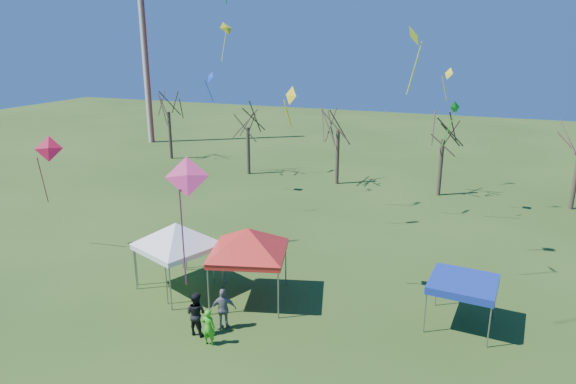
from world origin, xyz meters
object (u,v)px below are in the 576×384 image
tree_0 (167,95)px  person_green (209,327)px  tree_3 (445,118)px  tent_red (248,233)px  tree_1 (247,110)px  person_grey (224,309)px  radio_mast (143,32)px  tent_blue (463,284)px  tree_2 (339,109)px  tent_white_mid (176,228)px  person_dark (196,314)px  tent_white_west (172,230)px

tree_0 → person_green: (20.30, -27.99, -5.71)m
tree_3 → tent_red: tree_3 is taller
tree_1 → person_grey: (10.21, -23.96, -4.88)m
radio_mast → tent_red: 42.10m
radio_mast → tent_blue: radio_mast is taller
tree_2 → tent_red: (1.75, -21.02, -2.93)m
tent_blue → tent_white_mid: bearing=-173.6°
tent_white_mid → tent_red: tent_red is taller
tent_red → radio_mast: bearing=131.8°
tree_2 → person_dark: tree_2 is taller
tree_1 → tent_white_mid: 22.64m
tree_3 → radio_mast: bearing=163.7°
tent_red → person_dark: 4.30m
tree_1 → person_grey: tree_1 is taller
tree_0 → person_dark: bearing=-54.7°
radio_mast → tree_2: size_ratio=3.06×
tree_3 → tent_white_mid: tree_3 is taller
tree_0 → person_green: 35.05m
tree_3 → person_green: size_ratio=5.09×
tent_red → tree_1: bearing=115.5°
tent_white_mid → person_green: 5.82m
tent_blue → person_green: 10.75m
tent_red → tent_white_west: bearing=179.7°
tree_0 → tree_3: size_ratio=1.07×
person_dark → tree_1: bearing=-64.6°
radio_mast → tree_0: bearing=-42.8°
tree_1 → tent_blue: (19.56, -20.07, -3.84)m
tent_white_west → person_dark: (3.29, -3.48, -1.99)m
person_green → tree_1: bearing=-74.7°
tree_1 → tent_blue: bearing=-45.7°
person_grey → person_dark: bearing=18.3°
tent_white_west → tent_blue: tent_white_west is taller
person_green → person_grey: (-0.01, 1.30, 0.14)m
tent_blue → person_dark: 11.27m
tree_2 → tree_3: tree_2 is taller
tree_0 → tree_2: tree_0 is taller
tree_0 → tent_blue: 37.68m
tent_blue → person_grey: (-9.35, -3.89, -1.03)m
tree_3 → tent_blue: 20.09m
radio_mast → person_grey: bearing=-50.5°
tent_white_west → person_green: (4.16, -3.98, -2.15)m
tent_red → person_grey: bearing=-88.7°
radio_mast → tent_white_west: size_ratio=6.54×
tree_2 → person_dark: size_ratio=4.36×
radio_mast → tent_blue: (36.79, -29.42, -10.55)m
tree_1 → tree_2: tree_2 is taller
radio_mast → tree_3: size_ratio=3.16×
tree_3 → tree_0: bearing=172.9°
tree_2 → person_dark: (0.96, -24.48, -5.35)m
radio_mast → tree_3: bearing=-16.3°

